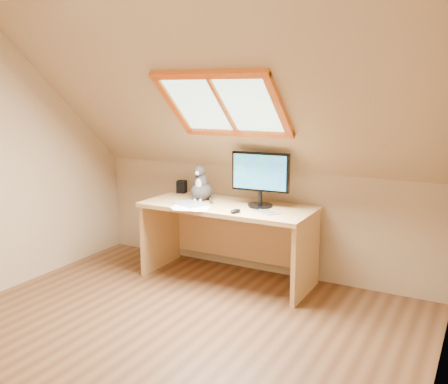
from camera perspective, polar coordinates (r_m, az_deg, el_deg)
The scene contains 10 objects.
ground at distance 3.61m, azimuth -8.35°, elevation -17.27°, with size 3.50×3.50×0.00m, color brown.
room_shell at distance 3.11m, azimuth -10.14°, elevation 5.80°, with size 3.52×3.52×2.41m.
desk at distance 4.63m, azimuth 0.84°, elevation -3.95°, with size 1.57×0.69×0.72m.
monitor at distance 4.40m, azimuth 4.17°, elevation 1.87°, with size 0.53×0.22×0.49m.
cat at distance 4.69m, azimuth -2.61°, elevation 0.62°, with size 0.22×0.26×0.36m.
desk_speaker at distance 5.05m, azimuth -4.85°, elevation 0.61°, with size 0.09×0.09×0.13m, color black.
graphics_tablet at distance 4.53m, azimuth -3.83°, elevation -1.38°, with size 0.29×0.21×0.01m, color #B2B2B7.
mouse at distance 4.21m, azimuth 1.33°, elevation -2.19°, with size 0.06×0.11×0.03m, color black.
papers at distance 4.39m, azimuth -3.32°, elevation -1.83°, with size 0.35×0.30×0.01m.
cables at distance 4.28m, azimuth 3.60°, elevation -2.19°, with size 0.51×0.26×0.01m.
Camera 1 is at (1.93, -2.51, 1.73)m, focal length 40.00 mm.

